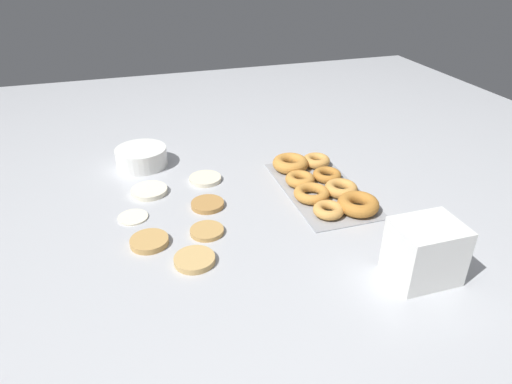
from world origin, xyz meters
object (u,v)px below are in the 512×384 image
Objects in this scene: donut_tray at (321,184)px; batter_bowl at (142,157)px; pancake_6 at (133,216)px; pancake_1 at (207,231)px; pancake_2 at (205,179)px; pancake_5 at (149,191)px; pancake_4 at (195,260)px; container_stack at (425,251)px; pancake_0 at (149,241)px; pancake_3 at (208,204)px.

batter_bowl is at bearing 56.50° from donut_tray.
pancake_6 is at bearing 170.36° from batter_bowl.
donut_tray is 0.60m from batter_bowl.
pancake_1 is 0.47m from batter_bowl.
pancake_2 is at bearing -11.08° from pancake_1.
pancake_2 is 0.18m from pancake_5.
donut_tray is 2.49× the size of batter_bowl.
pancake_6 is at bearing 89.35° from donut_tray.
pancake_1 is 0.21× the size of donut_tray.
pancake_6 is (-0.15, 0.23, -0.00)m from pancake_2.
container_stack is at bearing -112.92° from pancake_4.
pancake_2 is (0.29, -0.20, -0.00)m from pancake_0.
pancake_0 is 0.26m from pancake_5.
pancake_6 is 0.75m from container_stack.
batter_bowl is at bearing -3.08° from pancake_0.
container_stack reaches higher than pancake_4.
pancake_1 and pancake_2 have the same top height.
pancake_3 is (0.13, -0.18, -0.00)m from pancake_0.
pancake_6 is (0.00, 0.21, -0.00)m from pancake_3.
pancake_4 and pancake_5 have the same top height.
pancake_3 reaches higher than pancake_6.
pancake_4 reaches higher than pancake_1.
pancake_5 is at bearing 98.98° from pancake_2.
pancake_4 reaches higher than pancake_6.
batter_bowl is at bearing 15.06° from pancake_1.
pancake_5 is 1.32× the size of pancake_6.
pancake_0 reaches higher than pancake_3.
pancake_0 is at bearing 144.95° from pancake_2.
pancake_2 is 1.03× the size of pancake_4.
pancake_1 is 0.60× the size of container_stack.
pancake_2 is 0.24× the size of donut_tray.
donut_tray reaches higher than pancake_2.
pancake_1 is 0.88× the size of pancake_2.
pancake_0 is at bearing 127.12° from pancake_3.
pancake_1 is (0.00, -0.15, -0.00)m from pancake_0.
donut_tray is at bearing -61.43° from pancake_4.
pancake_5 is (0.26, 0.12, 0.00)m from pancake_1.
pancake_0 is at bearing 174.08° from pancake_5.
container_stack reaches higher than pancake_2.
pancake_4 is (-0.39, 0.11, 0.00)m from pancake_2.
batter_bowl is at bearing 25.06° from pancake_3.
pancake_0 is at bearing 103.76° from donut_tray.
container_stack is at bearing -136.30° from pancake_5.
pancake_3 is at bearing 41.76° from container_stack.
pancake_0 is 0.14m from pancake_6.
pancake_6 is (0.24, 0.12, -0.00)m from pancake_4.
pancake_6 is at bearing 53.67° from pancake_1.
container_stack is at bearing -126.34° from pancake_6.
pancake_1 is 0.12m from pancake_4.
container_stack is at bearing -148.34° from pancake_2.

